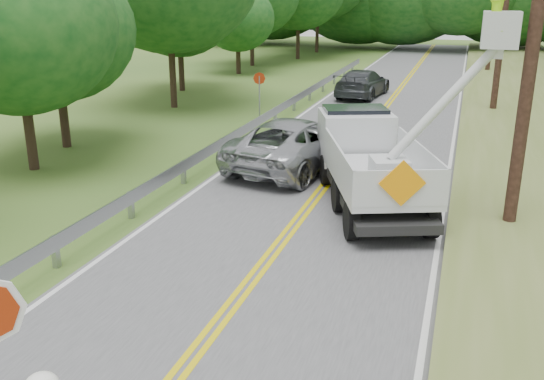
% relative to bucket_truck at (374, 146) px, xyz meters
% --- Properties ---
extents(road, '(7.20, 96.00, 0.03)m').
position_rel_bucket_truck_xyz_m(road, '(-1.45, 3.43, -1.45)').
color(road, '#4F4F52').
rests_on(road, ground).
extents(guardrail, '(0.18, 48.00, 0.77)m').
position_rel_bucket_truck_xyz_m(guardrail, '(-5.47, 4.34, -0.90)').
color(guardrail, gray).
rests_on(guardrail, ground).
extents(bucket_truck, '(5.29, 6.61, 6.27)m').
position_rel_bucket_truck_xyz_m(bucket_truck, '(0.00, 0.00, 0.00)').
color(bucket_truck, black).
rests_on(bucket_truck, road).
extents(suv_silver, '(3.83, 6.29, 1.63)m').
position_rel_bucket_truck_xyz_m(suv_silver, '(-2.80, 2.10, -0.62)').
color(suv_silver, '#A5A8AD').
rests_on(suv_silver, road).
extents(suv_darkgrey, '(2.61, 5.24, 1.46)m').
position_rel_bucket_truck_xyz_m(suv_darkgrey, '(-3.11, 16.39, -0.71)').
color(suv_darkgrey, '#393D40').
rests_on(suv_darkgrey, road).
extents(stop_sign_permanent, '(0.48, 0.19, 2.35)m').
position_rel_bucket_truck_xyz_m(stop_sign_permanent, '(-5.85, 7.21, 0.08)').
color(stop_sign_permanent, gray).
rests_on(stop_sign_permanent, ground).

